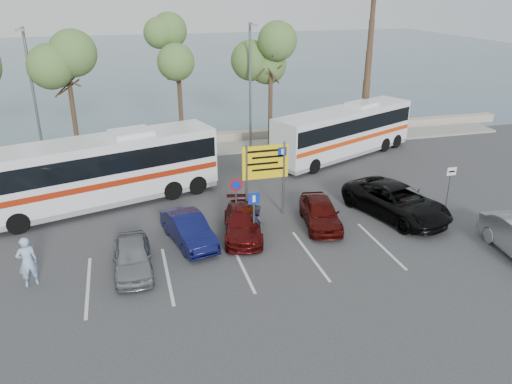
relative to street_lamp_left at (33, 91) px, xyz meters
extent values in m
plane|color=#343437|center=(10.00, -13.52, -4.60)|extent=(120.00, 120.00, 0.00)
cube|color=gray|center=(10.00, 0.48, -4.52)|extent=(44.00, 2.40, 0.15)
cube|color=tan|center=(10.00, 2.48, -4.30)|extent=(48.00, 0.80, 0.60)
plane|color=#445D6D|center=(10.00, 46.48, -4.59)|extent=(140.00, 140.00, 0.00)
cylinder|color=#382619|center=(2.00, 0.48, -1.93)|extent=(0.28, 0.28, 5.04)
cylinder|color=#382619|center=(8.50, 0.48, -1.65)|extent=(0.28, 0.28, 5.60)
cylinder|color=#382619|center=(14.50, 0.48, -1.86)|extent=(0.28, 0.28, 5.18)
cylinder|color=#382619|center=(21.50, 0.48, 0.55)|extent=(0.48, 0.48, 10.00)
cylinder|color=slate|center=(0.00, 0.08, -0.45)|extent=(0.16, 0.16, 8.00)
cylinder|color=slate|center=(0.00, -0.37, 3.50)|extent=(0.12, 0.90, 0.12)
cube|color=slate|center=(0.00, -0.87, 3.45)|extent=(0.45, 0.25, 0.12)
cylinder|color=slate|center=(13.00, 0.08, -0.45)|extent=(0.16, 0.16, 8.00)
cylinder|color=slate|center=(13.00, -0.37, 3.50)|extent=(0.12, 0.90, 0.12)
cube|color=slate|center=(13.00, -0.87, 3.45)|extent=(0.45, 0.25, 0.12)
cylinder|color=slate|center=(10.10, -10.32, -2.80)|extent=(0.12, 0.12, 3.60)
cylinder|color=slate|center=(11.90, -10.32, -2.80)|extent=(0.12, 0.12, 3.60)
cube|color=yellow|center=(11.00, -10.32, -1.90)|extent=(2.20, 0.06, 1.60)
cube|color=#0C2699|center=(11.80, -10.36, -1.45)|extent=(0.42, 0.01, 0.42)
cylinder|color=slate|center=(9.40, -11.12, -3.50)|extent=(0.07, 0.07, 2.20)
cylinder|color=#B20C0C|center=(9.40, -11.15, -2.55)|extent=(0.60, 0.03, 0.60)
cylinder|color=slate|center=(9.80, -12.72, -3.50)|extent=(0.07, 0.07, 2.20)
cube|color=#0C2699|center=(9.80, -12.74, -2.60)|extent=(0.50, 0.03, 0.50)
cylinder|color=slate|center=(19.80, -12.02, -3.50)|extent=(0.07, 0.07, 2.20)
cube|color=white|center=(19.80, -12.04, -2.60)|extent=(0.50, 0.03, 0.40)
cube|color=white|center=(3.50, -7.02, -2.63)|extent=(11.89, 5.68, 2.87)
cube|color=black|center=(3.50, -7.02, -2.12)|extent=(11.67, 5.65, 1.02)
cube|color=#99210B|center=(3.50, -7.02, -3.09)|extent=(11.78, 5.68, 0.29)
cube|color=gray|center=(3.50, -7.02, -4.06)|extent=(11.77, 5.62, 0.53)
cube|color=white|center=(3.50, -7.02, -1.08)|extent=(2.30, 2.04, 0.23)
cube|color=white|center=(18.35, -3.02, -2.80)|extent=(10.64, 6.48, 2.62)
cube|color=black|center=(18.35, -3.02, -2.33)|extent=(10.46, 6.43, 0.93)
cube|color=red|center=(18.35, -3.02, -3.22)|extent=(10.56, 6.47, 0.27)
cube|color=gray|center=(18.35, -3.02, -4.11)|extent=(10.54, 6.42, 0.49)
cube|color=white|center=(18.35, -3.02, -1.38)|extent=(2.21, 2.03, 0.21)
imported|color=gray|center=(4.68, -13.84, -3.99)|extent=(1.46, 3.60, 1.23)
imported|color=#0E1244|center=(7.08, -12.15, -3.97)|extent=(2.15, 4.01, 1.25)
imported|color=#4E0D0D|center=(9.48, -12.02, -4.02)|extent=(2.43, 4.27, 1.17)
imported|color=#460C0A|center=(13.14, -12.02, -3.96)|extent=(2.15, 3.99, 1.29)
imported|color=black|center=(17.00, -12.02, -3.84)|extent=(4.00, 5.98, 1.53)
imported|color=#9CBAE3|center=(1.00, -13.89, -3.62)|extent=(0.82, 0.67, 1.95)
imported|color=#2E3145|center=(10.00, -12.52, -3.82)|extent=(0.63, 0.79, 1.57)
camera|label=1|loc=(4.84, -31.20, 5.57)|focal=35.00mm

